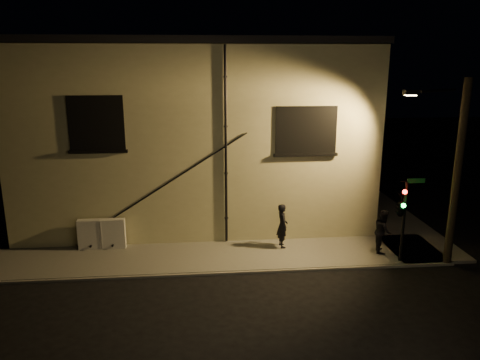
{
  "coord_description": "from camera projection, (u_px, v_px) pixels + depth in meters",
  "views": [
    {
      "loc": [
        -3.02,
        -16.22,
        7.94
      ],
      "look_at": [
        -1.31,
        1.8,
        3.2
      ],
      "focal_mm": 35.0,
      "sensor_mm": 36.0,
      "label": 1
    }
  ],
  "objects": [
    {
      "name": "sidewalk",
      "position": [
        288.0,
        229.0,
        22.23
      ],
      "size": [
        21.0,
        16.0,
        0.12
      ],
      "color": "#636259",
      "rests_on": "ground"
    },
    {
      "name": "streetlamp_pole",
      "position": [
        454.0,
        169.0,
        17.65
      ],
      "size": [
        2.03,
        1.39,
        7.27
      ],
      "color": "black",
      "rests_on": "ground"
    },
    {
      "name": "building",
      "position": [
        196.0,
        125.0,
        25.18
      ],
      "size": [
        16.2,
        12.23,
        8.8
      ],
      "color": "#C1BD8B",
      "rests_on": "ground"
    },
    {
      "name": "ground",
      "position": [
        278.0,
        272.0,
        17.9
      ],
      "size": [
        90.0,
        90.0,
        0.0
      ],
      "primitive_type": "plane",
      "color": "black"
    },
    {
      "name": "pedestrian_a",
      "position": [
        282.0,
        226.0,
        19.75
      ],
      "size": [
        0.52,
        0.73,
        1.89
      ],
      "primitive_type": "imported",
      "rotation": [
        0.0,
        0.0,
        1.68
      ],
      "color": "black",
      "rests_on": "sidewalk"
    },
    {
      "name": "traffic_signal",
      "position": [
        401.0,
        207.0,
        17.91
      ],
      "size": [
        1.31,
        1.99,
        3.37
      ],
      "color": "black",
      "rests_on": "sidewalk"
    },
    {
      "name": "pedestrian_b",
      "position": [
        383.0,
        231.0,
        19.27
      ],
      "size": [
        0.88,
        1.02,
        1.8
      ],
      "primitive_type": "imported",
      "rotation": [
        0.0,
        0.0,
        1.32
      ],
      "color": "black",
      "rests_on": "sidewalk"
    },
    {
      "name": "utility_cabinet",
      "position": [
        102.0,
        234.0,
        19.67
      ],
      "size": [
        1.95,
        0.33,
        1.28
      ],
      "primitive_type": "cube",
      "color": "silver",
      "rests_on": "sidewalk"
    }
  ]
}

